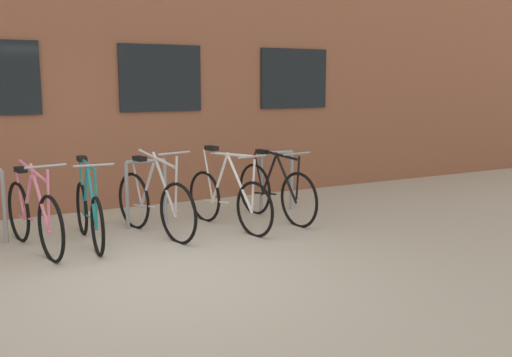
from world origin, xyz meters
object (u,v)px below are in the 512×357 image
at_px(bicycle_white, 228,198).
at_px(bicycle_silver, 155,203).
at_px(bicycle_black, 276,191).
at_px(bicycle_teal, 89,212).
at_px(bicycle_pink, 34,216).

xyz_separation_m(bicycle_white, bicycle_silver, (-0.96, 0.11, 0.01)).
distance_m(bicycle_white, bicycle_black, 0.80).
bearing_deg(bicycle_silver, bicycle_teal, -179.36).
relative_size(bicycle_white, bicycle_black, 1.02).
xyz_separation_m(bicycle_pink, bicycle_black, (3.19, 0.01, 0.00)).
bearing_deg(bicycle_teal, bicycle_white, -3.35).
distance_m(bicycle_teal, bicycle_pink, 0.62).
bearing_deg(bicycle_black, bicycle_silver, -179.89).
bearing_deg(bicycle_black, bicycle_white, -171.61).
height_order(bicycle_silver, bicycle_black, bicycle_silver).
bearing_deg(bicycle_pink, bicycle_black, 0.09).
relative_size(bicycle_pink, bicycle_black, 1.03).
height_order(bicycle_teal, bicycle_black, bicycle_teal).
relative_size(bicycle_teal, bicycle_black, 0.98).
height_order(bicycle_teal, bicycle_white, bicycle_white).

